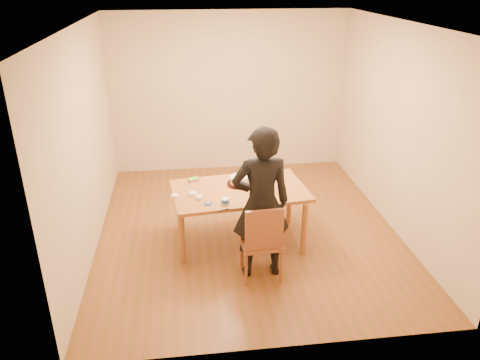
{
  "coord_description": "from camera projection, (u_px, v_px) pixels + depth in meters",
  "views": [
    {
      "loc": [
        -0.8,
        -5.57,
        3.26
      ],
      "look_at": [
        -0.15,
        -0.35,
        0.9
      ],
      "focal_mm": 35.0,
      "sensor_mm": 36.0,
      "label": 1
    }
  ],
  "objects": [
    {
      "name": "spatula",
      "position": [
        223.0,
        210.0,
        5.35
      ],
      "size": [
        0.14,
        0.08,
        0.01
      ],
      "primitive_type": "cube",
      "rotation": [
        0.0,
        0.0,
        0.46
      ],
      "color": "black",
      "rests_on": "dining_table"
    },
    {
      "name": "candy_box_green",
      "position": [
        193.0,
        179.0,
        6.09
      ],
      "size": [
        0.15,
        0.12,
        0.02
      ],
      "primitive_type": "cube",
      "rotation": [
        0.0,
        0.0,
        0.49
      ],
      "color": "green",
      "rests_on": "candy_box_pink"
    },
    {
      "name": "ramekin_multi",
      "position": [
        175.0,
        196.0,
        5.64
      ],
      "size": [
        0.09,
        0.09,
        0.04
      ],
      "primitive_type": "cylinder",
      "color": "white",
      "rests_on": "dining_table"
    },
    {
      "name": "cake_plate",
      "position": [
        240.0,
        183.0,
        6.0
      ],
      "size": [
        0.32,
        0.32,
        0.02
      ],
      "primitive_type": "cylinder",
      "color": "#BB0D0C",
      "rests_on": "dining_table"
    },
    {
      "name": "frosting_dollop",
      "position": [
        208.0,
        203.0,
        5.49
      ],
      "size": [
        0.04,
        0.04,
        0.02
      ],
      "primitive_type": "ellipsoid",
      "color": "white",
      "rests_on": "frosting_lid"
    },
    {
      "name": "frosting_lid",
      "position": [
        208.0,
        204.0,
        5.49
      ],
      "size": [
        0.09,
        0.09,
        0.01
      ],
      "primitive_type": "cylinder",
      "color": "#173A97",
      "rests_on": "dining_table"
    },
    {
      "name": "dining_chair",
      "position": [
        261.0,
        241.0,
        5.31
      ],
      "size": [
        0.48,
        0.48,
        0.04
      ],
      "primitive_type": "cube",
      "rotation": [
        0.0,
        0.0,
        0.06
      ],
      "color": "brown",
      "rests_on": "floor"
    },
    {
      "name": "frosting_dome",
      "position": [
        240.0,
        176.0,
        5.96
      ],
      "size": [
        0.24,
        0.24,
        0.03
      ],
      "primitive_type": "ellipsoid",
      "color": "white",
      "rests_on": "cake"
    },
    {
      "name": "room_shell",
      "position": [
        244.0,
        128.0,
        6.22
      ],
      "size": [
        4.0,
        4.5,
        2.7
      ],
      "color": "brown",
      "rests_on": "ground"
    },
    {
      "name": "ramekin_green",
      "position": [
        199.0,
        198.0,
        5.61
      ],
      "size": [
        0.08,
        0.08,
        0.04
      ],
      "primitive_type": "cylinder",
      "color": "white",
      "rests_on": "dining_table"
    },
    {
      "name": "person",
      "position": [
        261.0,
        204.0,
        5.16
      ],
      "size": [
        0.68,
        0.46,
        1.81
      ],
      "primitive_type": "imported",
      "rotation": [
        0.0,
        0.0,
        3.18
      ],
      "color": "black",
      "rests_on": "floor"
    },
    {
      "name": "ramekin_yellow",
      "position": [
        193.0,
        194.0,
        5.7
      ],
      "size": [
        0.09,
        0.09,
        0.04
      ],
      "primitive_type": "cylinder",
      "color": "white",
      "rests_on": "dining_table"
    },
    {
      "name": "cake",
      "position": [
        240.0,
        180.0,
        5.98
      ],
      "size": [
        0.24,
        0.24,
        0.08
      ],
      "primitive_type": "cylinder",
      "color": "white",
      "rests_on": "cake_plate"
    },
    {
      "name": "dining_table",
      "position": [
        240.0,
        191.0,
        5.88
      ],
      "size": [
        1.76,
        1.17,
        0.04
      ],
      "primitive_type": "cube",
      "rotation": [
        0.0,
        0.0,
        0.11
      ],
      "color": "brown",
      "rests_on": "floor"
    },
    {
      "name": "candy_box_pink",
      "position": [
        194.0,
        180.0,
        6.09
      ],
      "size": [
        0.14,
        0.11,
        0.02
      ],
      "primitive_type": "cube",
      "rotation": [
        0.0,
        0.0,
        0.43
      ],
      "color": "#DF34A6",
      "rests_on": "dining_table"
    },
    {
      "name": "frosting_tub",
      "position": [
        225.0,
        201.0,
        5.48
      ],
      "size": [
        0.08,
        0.08,
        0.07
      ],
      "primitive_type": "cylinder",
      "color": "white",
      "rests_on": "dining_table"
    }
  ]
}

